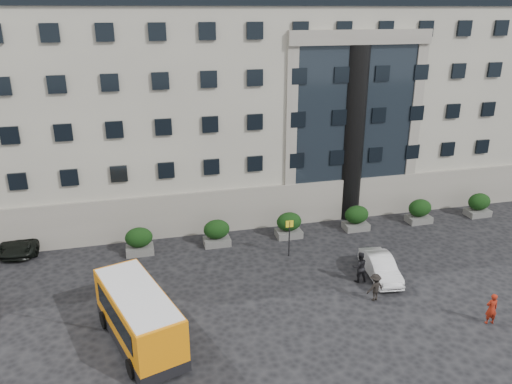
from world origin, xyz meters
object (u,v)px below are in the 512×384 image
(hedge_e, at_px, (420,211))
(pedestrian_c, at_px, (375,287))
(hedge_d, at_px, (356,218))
(bus_stop_sign, at_px, (289,232))
(white_taxi, at_px, (380,267))
(pedestrian_a, at_px, (491,309))
(hedge_a, at_px, (139,241))
(hedge_b, at_px, (217,232))
(hedge_c, at_px, (289,225))
(minibus, at_px, (138,315))
(hedge_f, at_px, (479,205))
(pedestrian_b, at_px, (359,267))
(parked_car_d, at_px, (25,237))

(hedge_e, bearing_deg, pedestrian_c, -132.54)
(hedge_d, relative_size, bus_stop_sign, 0.73)
(white_taxi, bearing_deg, pedestrian_a, -53.24)
(hedge_a, relative_size, white_taxi, 0.44)
(hedge_e, bearing_deg, hedge_b, 180.00)
(hedge_a, height_order, hedge_b, same)
(hedge_a, bearing_deg, hedge_d, 0.00)
(hedge_c, relative_size, minibus, 0.26)
(hedge_c, xyz_separation_m, bus_stop_sign, (-0.90, -2.80, 0.80))
(hedge_b, height_order, hedge_f, same)
(hedge_c, xyz_separation_m, pedestrian_c, (2.10, -9.05, -0.12))
(minibus, xyz_separation_m, white_taxi, (14.31, 2.85, -0.87))
(pedestrian_c, bearing_deg, pedestrian_b, -104.77)
(bus_stop_sign, bearing_deg, pedestrian_b, -53.61)
(hedge_c, bearing_deg, hedge_b, 180.00)
(hedge_b, relative_size, parked_car_d, 0.35)
(hedge_a, bearing_deg, hedge_f, 0.00)
(white_taxi, bearing_deg, bus_stop_sign, 145.52)
(hedge_f, relative_size, pedestrian_a, 1.06)
(bus_stop_sign, distance_m, minibus, 11.97)
(hedge_a, relative_size, pedestrian_c, 1.13)
(pedestrian_a, height_order, pedestrian_c, pedestrian_a)
(white_taxi, bearing_deg, hedge_a, 161.24)
(hedge_d, height_order, parked_car_d, hedge_d)
(hedge_c, relative_size, white_taxi, 0.44)
(hedge_a, bearing_deg, pedestrian_b, -28.92)
(hedge_b, relative_size, hedge_c, 1.00)
(white_taxi, bearing_deg, parked_car_d, 162.93)
(pedestrian_b, distance_m, pedestrian_c, 2.12)
(hedge_b, height_order, hedge_e, same)
(hedge_d, relative_size, pedestrian_a, 1.06)
(pedestrian_c, bearing_deg, hedge_a, -49.44)
(hedge_f, xyz_separation_m, minibus, (-26.31, -9.65, 0.63))
(hedge_c, distance_m, pedestrian_c, 9.29)
(parked_car_d, distance_m, pedestrian_a, 29.16)
(pedestrian_a, relative_size, pedestrian_c, 1.07)
(hedge_b, relative_size, bus_stop_sign, 0.73)
(hedge_d, bearing_deg, pedestrian_b, -113.80)
(parked_car_d, xyz_separation_m, white_taxi, (21.50, -9.67, -0.04))
(bus_stop_sign, xyz_separation_m, pedestrian_b, (3.04, -4.13, -0.78))
(minibus, relative_size, pedestrian_b, 3.76)
(hedge_b, relative_size, white_taxi, 0.44)
(bus_stop_sign, bearing_deg, hedge_d, 24.66)
(hedge_c, relative_size, pedestrian_b, 0.97)
(bus_stop_sign, bearing_deg, hedge_b, 146.93)
(white_taxi, distance_m, pedestrian_c, 2.71)
(hedge_b, height_order, minibus, minibus)
(hedge_b, bearing_deg, hedge_a, 180.00)
(hedge_d, relative_size, hedge_f, 1.00)
(hedge_c, distance_m, bus_stop_sign, 3.05)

